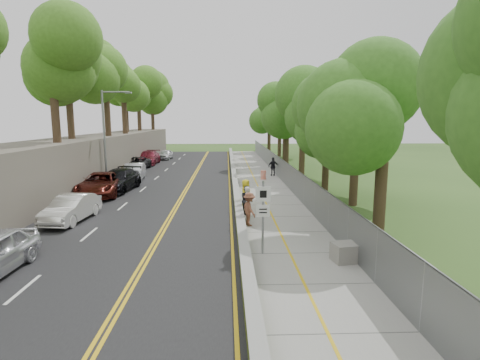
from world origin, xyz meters
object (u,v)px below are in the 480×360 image
object	(u,v)px
concrete_block	(347,252)
streetlight	(107,131)
car_2	(101,184)
person_far	(273,167)
signpost	(263,209)
car_1	(71,208)
painter_0	(246,194)
construction_barrel	(263,175)

from	to	relation	value
concrete_block	streetlight	bearing A→B (deg)	129.42
car_2	person_far	distance (m)	16.69
signpost	concrete_block	bearing A→B (deg)	-16.18
car_2	car_1	bearing A→B (deg)	-88.85
car_2	painter_0	distance (m)	11.49
streetlight	person_far	bearing A→B (deg)	18.37
concrete_block	car_2	bearing A→B (deg)	135.78
signpost	car_2	xyz separation A→B (m)	(-10.80, 12.72, -1.09)
streetlight	person_far	world-z (taller)	streetlight
construction_barrel	car_2	distance (m)	14.51
car_2	concrete_block	bearing A→B (deg)	-48.93
person_far	concrete_block	bearing A→B (deg)	80.15
signpost	car_2	size ratio (longest dim) A/B	0.52
signpost	painter_0	world-z (taller)	signpost
person_far	car_1	bearing A→B (deg)	41.12
concrete_block	car_1	world-z (taller)	car_1
construction_barrel	car_2	world-z (taller)	car_2
streetlight	signpost	xyz separation A→B (m)	(11.51, -17.02, -2.68)
construction_barrel	concrete_block	bearing A→B (deg)	-86.39
construction_barrel	person_far	world-z (taller)	person_far
streetlight	construction_barrel	size ratio (longest dim) A/B	9.53
signpost	concrete_block	distance (m)	3.72
car_1	car_2	world-z (taller)	car_2
streetlight	concrete_block	bearing A→B (deg)	-50.58
concrete_block	person_far	size ratio (longest dim) A/B	0.60
car_2	person_far	world-z (taller)	person_far
car_1	car_2	xyz separation A→B (m)	(-0.75, 7.27, 0.11)
streetlight	concrete_block	size ratio (longest dim) A/B	7.27
car_2	construction_barrel	bearing A→B (deg)	23.79
streetlight	car_2	world-z (taller)	streetlight
person_far	painter_0	bearing A→B (deg)	65.90
signpost	car_2	distance (m)	16.72
concrete_block	car_2	xyz separation A→B (m)	(-14.05, 13.67, 0.46)
signpost	construction_barrel	distance (m)	19.80
streetlight	concrete_block	distance (m)	23.63
signpost	car_2	world-z (taller)	signpost
construction_barrel	concrete_block	size ratio (longest dim) A/B	0.76
signpost	painter_0	size ratio (longest dim) A/B	1.66
car_2	person_far	size ratio (longest dim) A/B	3.25
car_1	person_far	bearing A→B (deg)	57.06
streetlight	construction_barrel	distance (m)	14.34
car_2	streetlight	bearing A→B (deg)	94.76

